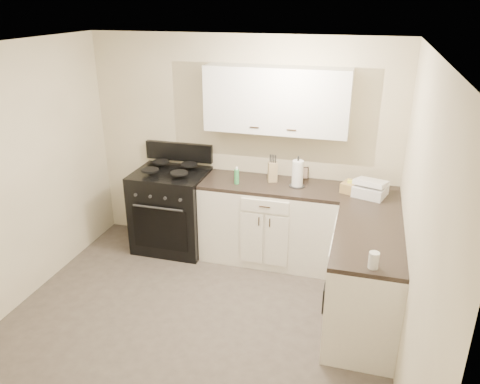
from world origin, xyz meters
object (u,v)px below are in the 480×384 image
(stove, at_px, (172,212))
(knife_block, at_px, (273,172))
(wicker_basket, at_px, (358,189))
(countertop_grill, at_px, (370,191))
(paper_towel, at_px, (298,174))

(stove, distance_m, knife_block, 1.34)
(knife_block, bearing_deg, wicker_basket, -26.88)
(knife_block, height_order, countertop_grill, knife_block)
(wicker_basket, distance_m, countertop_grill, 0.13)
(knife_block, distance_m, paper_towel, 0.30)
(paper_towel, relative_size, wicker_basket, 0.93)
(paper_towel, bearing_deg, wicker_basket, -2.08)
(paper_towel, bearing_deg, stove, -178.83)
(paper_towel, xyz_separation_m, countertop_grill, (0.77, -0.06, -0.09))
(paper_towel, xyz_separation_m, wicker_basket, (0.64, -0.02, -0.09))
(knife_block, relative_size, countertop_grill, 0.71)
(stove, xyz_separation_m, wicker_basket, (2.13, 0.01, 0.53))
(paper_towel, bearing_deg, countertop_grill, -4.10)
(countertop_grill, bearing_deg, wicker_basket, -176.78)
(wicker_basket, relative_size, countertop_grill, 1.02)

